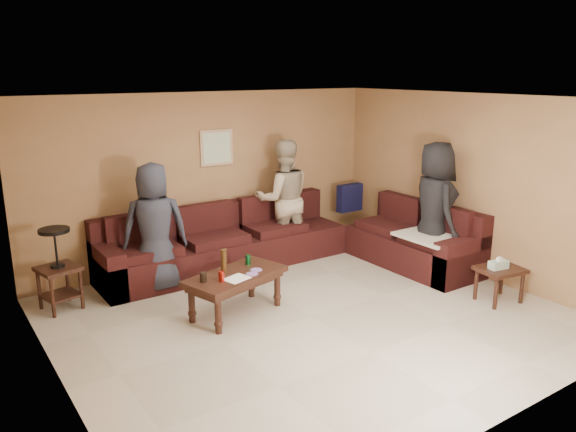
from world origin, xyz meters
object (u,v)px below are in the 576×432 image
Objects in this scene: coffee_table at (235,280)px; waste_bin at (262,272)px; side_table_right at (500,272)px; end_table_left at (58,268)px; person_right at (434,208)px; person_left at (155,228)px; person_middle at (283,199)px; sectional_sofa at (294,246)px.

coffee_table is 1.13m from waste_bin.
waste_bin is (-2.05, 2.25, -0.25)m from side_table_right.
end_table_left is 2.58m from waste_bin.
person_right reaches higher than waste_bin.
side_table_right is 2.24× the size of waste_bin.
person_middle reaches higher than person_left.
person_right is (0.14, 1.21, 0.54)m from side_table_right.
sectional_sofa is 2.05m from person_right.
person_right is (1.36, -1.76, 0.03)m from person_middle.
side_table_right is (2.87, -1.52, -0.04)m from coffee_table.
person_right is (3.00, -0.31, 0.51)m from coffee_table.
side_table_right reaches higher than waste_bin.
sectional_sofa is at bearing 92.32° from person_middle.
end_table_left is 3.79× the size of waste_bin.
person_right reaches higher than person_middle.
sectional_sofa is 1.76m from coffee_table.
sectional_sofa is 17.51× the size of waste_bin.
sectional_sofa is 2.76× the size of person_left.
sectional_sofa reaches higher than coffee_table.
end_table_left is at bearing 92.18° from person_right.
sectional_sofa is 0.73m from waste_bin.
waste_bin is at bearing 59.97° from person_middle.
person_right reaches higher than side_table_right.
person_right is at bearing -18.99° from end_table_left.
person_left is at bearing -3.50° from end_table_left.
person_middle is at bearing 58.82° from person_right.
person_left reaches higher than coffee_table.
side_table_right is 1.34m from person_right.
sectional_sofa reaches higher than waste_bin.
coffee_table reaches higher than side_table_right.
person_middle reaches higher than end_table_left.
waste_bin is 0.16× the size of person_left.
person_left is 0.93× the size of person_middle.
side_table_right is 3.25m from person_middle.
waste_bin is at bearing 132.38° from side_table_right.
end_table_left is (-3.16, 0.37, 0.20)m from sectional_sofa.
sectional_sofa is 2.58× the size of person_middle.
person_middle is (2.12, 0.22, 0.06)m from person_left.
end_table_left is 0.56× the size of person_middle.
person_middle reaches higher than waste_bin.
person_left is at bearing 171.43° from sectional_sofa.
side_table_right is (1.38, -2.45, 0.06)m from sectional_sofa.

